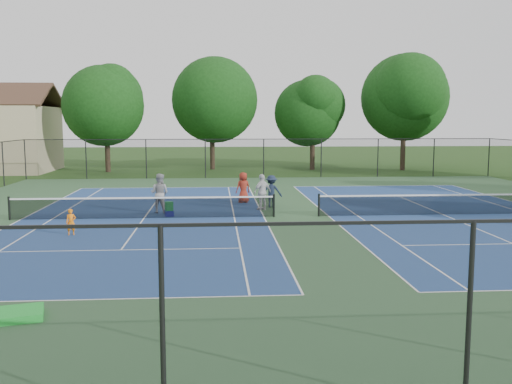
{
  "coord_description": "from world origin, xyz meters",
  "views": [
    {
      "loc": [
        -3.72,
        -25.88,
        4.46
      ],
      "look_at": [
        -1.95,
        -1.0,
        1.3
      ],
      "focal_mm": 40.0,
      "sensor_mm": 36.0,
      "label": 1
    }
  ],
  "objects": [
    {
      "name": "bystander_b",
      "position": [
        -0.88,
        2.95,
        0.83
      ],
      "size": [
        1.14,
        0.75,
        1.65
      ],
      "primitive_type": "imported",
      "rotation": [
        0.0,
        0.0,
        3.01
      ],
      "color": "#192338",
      "rests_on": "ground"
    },
    {
      "name": "tennis_court_left",
      "position": [
        -7.0,
        0.0,
        0.1
      ],
      "size": [
        12.0,
        23.83,
        1.07
      ],
      "color": "navy",
      "rests_on": "ground"
    },
    {
      "name": "ball_crate",
      "position": [
        -5.89,
        0.45,
        0.14
      ],
      "size": [
        0.45,
        0.38,
        0.28
      ],
      "primitive_type": "cube",
      "rotation": [
        0.0,
        0.0,
        0.33
      ],
      "color": "navy",
      "rests_on": "ground"
    },
    {
      "name": "ground",
      "position": [
        0.0,
        0.0,
        0.0
      ],
      "size": [
        140.0,
        140.0,
        0.0
      ],
      "primitive_type": "plane",
      "color": "#234716",
      "rests_on": "ground"
    },
    {
      "name": "tree_back_c",
      "position": [
        5.0,
        25.0,
        5.48
      ],
      "size": [
        6.0,
        6.0,
        8.4
      ],
      "color": "#2D2116",
      "rests_on": "ground"
    },
    {
      "name": "tree_back_d",
      "position": [
        13.0,
        24.0,
        6.82
      ],
      "size": [
        7.8,
        7.8,
        10.37
      ],
      "color": "#2D2116",
      "rests_on": "ground"
    },
    {
      "name": "perimeter_fence",
      "position": [
        0.0,
        0.0,
        1.6
      ],
      "size": [
        36.08,
        36.08,
        3.02
      ],
      "color": "black",
      "rests_on": "ground"
    },
    {
      "name": "ball_hopper",
      "position": [
        -5.89,
        0.45,
        0.49
      ],
      "size": [
        0.41,
        0.36,
        0.41
      ],
      "primitive_type": "cube",
      "rotation": [
        0.0,
        0.0,
        0.36
      ],
      "color": "green",
      "rests_on": "ball_crate"
    },
    {
      "name": "tree_back_a",
      "position": [
        -13.0,
        24.0,
        6.04
      ],
      "size": [
        6.8,
        6.8,
        9.15
      ],
      "color": "#2D2116",
      "rests_on": "ground"
    },
    {
      "name": "bystander_a",
      "position": [
        -1.41,
        2.1,
        0.9
      ],
      "size": [
        1.12,
        0.96,
        1.8
      ],
      "primitive_type": "imported",
      "rotation": [
        0.0,
        0.0,
        3.75
      ],
      "color": "silver",
      "rests_on": "ground"
    },
    {
      "name": "tennis_court_right",
      "position": [
        7.0,
        0.0,
        0.1
      ],
      "size": [
        12.0,
        23.83,
        1.07
      ],
      "color": "navy",
      "rests_on": "ground"
    },
    {
      "name": "tree_back_b",
      "position": [
        -4.0,
        26.0,
        6.6
      ],
      "size": [
        7.6,
        7.6,
        10.03
      ],
      "color": "#2D2116",
      "rests_on": "ground"
    },
    {
      "name": "instructor",
      "position": [
        -6.43,
        1.57,
        0.95
      ],
      "size": [
        1.12,
        0.99,
        1.91
      ],
      "primitive_type": "imported",
      "rotation": [
        0.0,
        0.0,
        2.8
      ],
      "color": "gray",
      "rests_on": "ground"
    },
    {
      "name": "bystander_c",
      "position": [
        -2.24,
        4.66,
        0.83
      ],
      "size": [
        0.96,
        0.81,
        1.66
      ],
      "primitive_type": "imported",
      "rotation": [
        0.0,
        0.0,
        3.56
      ],
      "color": "maroon",
      "rests_on": "ground"
    },
    {
      "name": "green_tarp",
      "position": [
        -8.5,
        -13.18,
        0.1
      ],
      "size": [
        1.87,
        1.35,
        0.18
      ],
      "primitive_type": "cube",
      "rotation": [
        0.0,
        0.0,
        0.26
      ],
      "color": "green",
      "rests_on": "ground"
    },
    {
      "name": "child_player",
      "position": [
        -9.36,
        -3.6,
        0.51
      ],
      "size": [
        0.42,
        0.32,
        1.03
      ],
      "primitive_type": "imported",
      "rotation": [
        0.0,
        0.0,
        0.22
      ],
      "color": "orange",
      "rests_on": "ground"
    },
    {
      "name": "court_pad",
      "position": [
        0.0,
        0.0,
        0.0
      ],
      "size": [
        36.0,
        36.0,
        0.01
      ],
      "primitive_type": "cube",
      "color": "#2C4E2C",
      "rests_on": "ground"
    }
  ]
}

